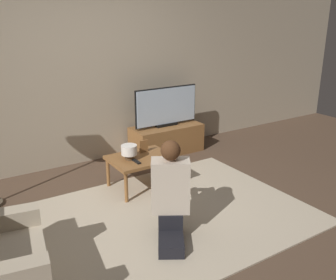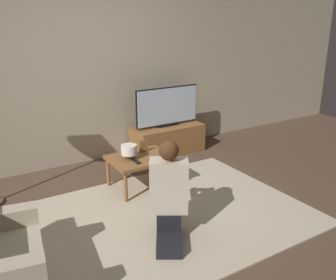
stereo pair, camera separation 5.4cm
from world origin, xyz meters
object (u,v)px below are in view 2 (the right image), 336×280
at_px(tv, 167,107).
at_px(table_lamp, 129,151).
at_px(coffee_table, 141,161).
at_px(person_kneeling, 169,192).

relative_size(tv, table_lamp, 5.57).
distance_m(coffee_table, table_lamp, 0.21).
relative_size(tv, coffee_table, 1.41).
bearing_deg(coffee_table, table_lamp, 177.66).
height_order(coffee_table, table_lamp, table_lamp).
distance_m(tv, person_kneeling, 2.25).
xyz_separation_m(coffee_table, person_kneeling, (-0.26, -1.04, 0.11)).
bearing_deg(person_kneeling, tv, -89.96).
bearing_deg(tv, person_kneeling, -121.38).
relative_size(coffee_table, table_lamp, 3.96).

